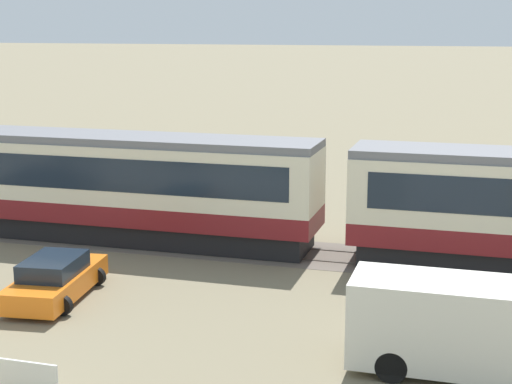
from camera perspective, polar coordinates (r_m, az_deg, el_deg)
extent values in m
cylinder|color=black|center=(28.58, 12.95, -4.74)|extent=(0.90, 0.18, 0.90)
cylinder|color=black|center=(29.96, 13.12, -3.97)|extent=(0.90, 0.18, 0.90)
cube|color=maroon|center=(32.63, -11.51, -1.04)|extent=(18.36, 3.00, 0.80)
cube|color=beige|center=(32.32, -11.62, 1.63)|extent=(18.36, 3.00, 2.29)
cube|color=#192330|center=(32.30, -11.63, 1.83)|extent=(16.89, 3.04, 1.28)
cube|color=slate|center=(32.12, -11.72, 3.90)|extent=(18.36, 2.82, 0.30)
cube|color=black|center=(32.83, -11.45, -2.47)|extent=(17.62, 2.58, 0.88)
cylinder|color=black|center=(29.90, -1.71, -3.68)|extent=(0.90, 0.18, 0.90)
cylinder|color=black|center=(31.22, -0.90, -3.00)|extent=(0.90, 0.18, 0.90)
cube|color=#665B51|center=(29.55, 9.15, -4.93)|extent=(111.15, 3.60, 0.01)
cube|color=#4C4238|center=(28.86, 8.97, -5.30)|extent=(111.15, 0.12, 0.04)
cube|color=#4C4238|center=(30.23, 9.32, -4.51)|extent=(111.15, 0.12, 0.04)
cube|color=orange|center=(25.93, -14.33, -6.43)|extent=(2.31, 4.69, 0.67)
cube|color=#192330|center=(25.63, -14.52, -5.23)|extent=(1.80, 2.42, 0.55)
cylinder|color=black|center=(26.92, -11.52, -6.05)|extent=(0.62, 0.20, 0.62)
cylinder|color=black|center=(27.53, -14.67, -5.79)|extent=(0.62, 0.20, 0.62)
cylinder|color=black|center=(24.48, -13.89, -8.02)|extent=(0.62, 0.20, 0.62)
cylinder|color=black|center=(25.15, -17.29, -7.68)|extent=(0.62, 0.20, 0.62)
cube|color=silver|center=(20.30, 12.66, -9.18)|extent=(4.01, 2.07, 2.19)
cylinder|color=black|center=(19.88, 9.82, -12.40)|extent=(0.80, 0.26, 0.80)
cylinder|color=black|center=(21.54, 10.38, -10.44)|extent=(0.80, 0.26, 0.80)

